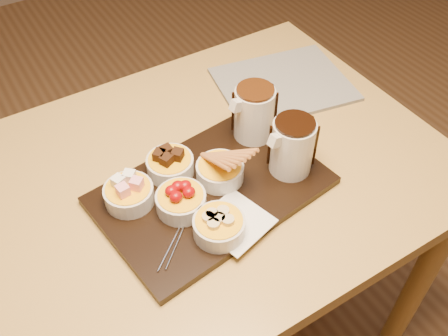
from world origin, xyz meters
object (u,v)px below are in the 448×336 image
bowl_strawberries (181,202)px  newspaper (283,84)px  serving_board (212,190)px  pitcher_dark_chocolate (292,147)px  pitcher_milk_chocolate (254,113)px  dining_table (179,208)px

bowl_strawberries → newspaper: size_ratio=0.31×
serving_board → newspaper: (0.35, 0.22, -0.00)m
serving_board → pitcher_dark_chocolate: bearing=-20.0°
bowl_strawberries → pitcher_milk_chocolate: (0.24, 0.11, 0.04)m
pitcher_milk_chocolate → newspaper: 0.24m
dining_table → serving_board: serving_board is taller
serving_board → dining_table: bearing=114.2°
dining_table → newspaper: bearing=20.5°
dining_table → bowl_strawberries: (-0.03, -0.09, 0.14)m
dining_table → bowl_strawberries: 0.17m
pitcher_dark_chocolate → newspaper: 0.32m
bowl_strawberries → serving_board: bearing=10.8°
serving_board → newspaper: bearing=25.2°
dining_table → pitcher_milk_chocolate: pitcher_milk_chocolate is taller
dining_table → pitcher_milk_chocolate: 0.28m
pitcher_dark_chocolate → pitcher_milk_chocolate: bearing=85.6°
bowl_strawberries → dining_table: bearing=69.5°
pitcher_dark_chocolate → newspaper: (0.18, 0.26, -0.07)m
bowl_strawberries → newspaper: bearing=29.0°
pitcher_dark_chocolate → dining_table: bearing=145.2°
serving_board → pitcher_milk_chocolate: (0.16, 0.09, 0.07)m
serving_board → bowl_strawberries: (-0.08, -0.02, 0.03)m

